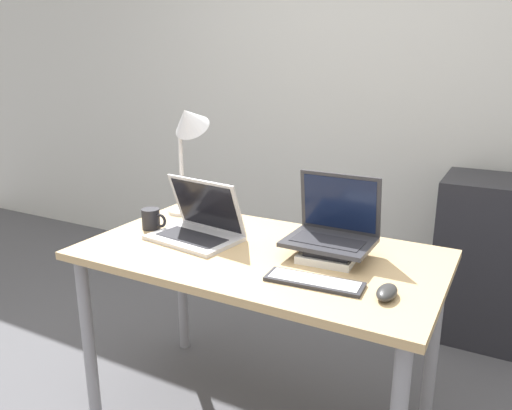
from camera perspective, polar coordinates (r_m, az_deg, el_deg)
wall_back at (r=3.22m, az=13.85°, el=13.77°), size 8.00×0.05×2.70m
desk at (r=1.93m, az=0.42°, el=-7.75°), size 1.35×0.75×0.76m
laptop_left at (r=2.03m, az=-6.63°, el=-2.50°), size 0.38×0.29×0.24m
book_stack at (r=1.85m, az=8.56°, el=-5.28°), size 0.21×0.23×0.05m
laptop_on_books at (r=1.86m, az=8.73°, el=-2.70°), size 0.31×0.24×0.25m
wireless_keyboard at (r=1.64m, az=6.67°, el=-8.67°), size 0.33×0.12×0.01m
mouse at (r=1.59m, az=14.73°, el=-9.62°), size 0.06×0.11×0.04m
mug at (r=2.18m, az=-11.84°, el=-1.58°), size 0.12×0.08×0.09m
desk_lamp at (r=2.25m, az=-7.84°, el=8.34°), size 0.23×0.20×0.54m
mini_fridge at (r=2.95m, az=25.65°, el=-5.76°), size 0.58×0.47×0.88m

